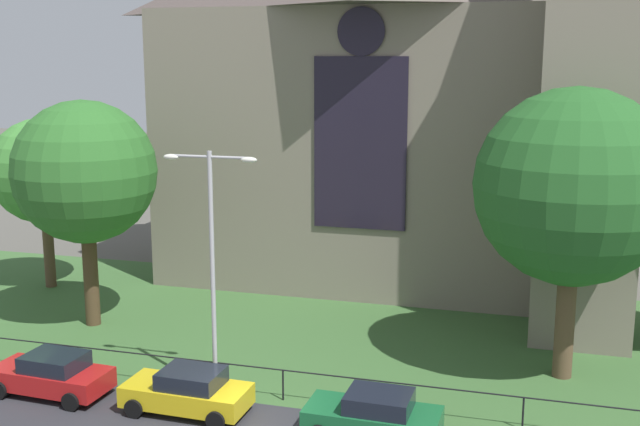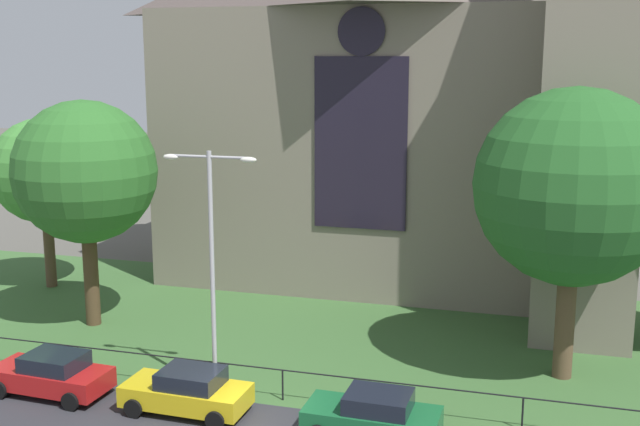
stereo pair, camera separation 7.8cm
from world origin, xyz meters
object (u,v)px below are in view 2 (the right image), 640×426
object	(u,v)px
parked_car_red	(52,374)
streetlamp_near	(212,243)
tree_left_near	(85,173)
parked_car_green	(373,415)
tree_right_near	(573,188)
church_building	(399,84)
parked_car_yellow	(187,391)
tree_left_far	(44,171)

from	to	relation	value
parked_car_red	streetlamp_near	bearing A→B (deg)	-160.21
tree_left_near	parked_car_green	bearing A→B (deg)	-26.16
tree_right_near	tree_left_near	bearing A→B (deg)	179.01
church_building	tree_left_near	distance (m)	16.68
tree_left_near	parked_car_red	distance (m)	9.61
tree_left_near	parked_car_red	world-z (taller)	tree_left_near
tree_right_near	parked_car_yellow	world-z (taller)	tree_right_near
tree_left_near	parked_car_green	distance (m)	16.98
parked_car_red	tree_left_near	bearing A→B (deg)	-66.17
tree_left_near	tree_left_far	size ratio (longest dim) A/B	1.14
parked_car_red	parked_car_yellow	bearing A→B (deg)	-177.14
tree_left_far	parked_car_yellow	world-z (taller)	tree_left_far
tree_right_near	tree_left_far	xyz separation A→B (m)	(-25.26, 4.92, -1.11)
tree_right_near	tree_left_near	world-z (taller)	tree_right_near
church_building	tree_left_far	world-z (taller)	church_building
church_building	parked_car_green	distance (m)	21.13
tree_left_far	streetlamp_near	bearing A→B (deg)	-36.15
parked_car_yellow	parked_car_green	world-z (taller)	same
streetlamp_near	tree_left_near	bearing A→B (deg)	147.14
streetlamp_near	parked_car_red	bearing A→B (deg)	-162.94
parked_car_green	parked_car_yellow	bearing A→B (deg)	0.64
church_building	tree_right_near	size ratio (longest dim) A/B	2.43
streetlamp_near	church_building	bearing A→B (deg)	79.14
tree_right_near	church_building	bearing A→B (deg)	125.41
church_building	tree_left_far	bearing A→B (deg)	-157.06
tree_left_near	parked_car_yellow	xyz separation A→B (m)	(7.89, -6.94, -6.06)
church_building	parked_car_green	bearing A→B (deg)	-81.38
parked_car_green	parked_car_red	bearing A→B (deg)	0.91
tree_left_far	streetlamp_near	size ratio (longest dim) A/B	1.01
tree_right_near	tree_left_far	size ratio (longest dim) A/B	1.23
parked_car_yellow	tree_left_far	bearing A→B (deg)	-39.66
tree_left_far	parked_car_green	distance (m)	23.32
streetlamp_near	parked_car_red	size ratio (longest dim) A/B	2.01
tree_left_far	parked_car_red	size ratio (longest dim) A/B	2.03
tree_left_near	church_building	bearing A→B (deg)	45.61
tree_left_near	parked_car_green	world-z (taller)	tree_left_near
parked_car_red	church_building	bearing A→B (deg)	-112.40
parked_car_red	tree_right_near	bearing A→B (deg)	-156.31
tree_right_near	streetlamp_near	distance (m)	12.88
church_building	parked_car_yellow	bearing A→B (deg)	-100.71
streetlamp_near	parked_car_yellow	distance (m)	4.99
parked_car_red	parked_car_yellow	size ratio (longest dim) A/B	1.01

